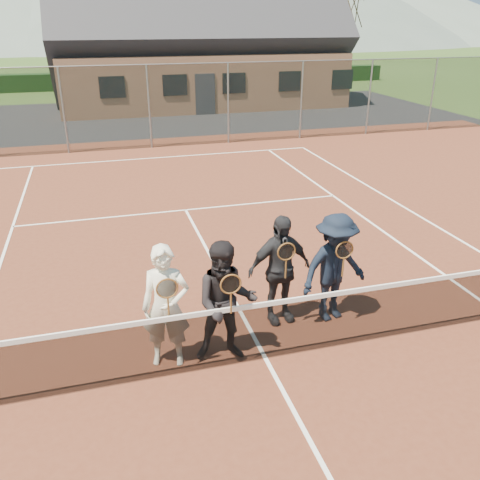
{
  "coord_description": "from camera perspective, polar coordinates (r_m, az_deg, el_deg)",
  "views": [
    {
      "loc": [
        -2.0,
        -5.68,
        4.53
      ],
      "look_at": [
        0.05,
        1.5,
        1.25
      ],
      "focal_mm": 38.0,
      "sensor_mm": 36.0,
      "label": 1
    }
  ],
  "objects": [
    {
      "name": "ground",
      "position": [
        26.15,
        -11.6,
        13.26
      ],
      "size": [
        220.0,
        220.0,
        0.0
      ],
      "primitive_type": "plane",
      "color": "#2C4619",
      "rests_on": "ground"
    },
    {
      "name": "player_d",
      "position": [
        8.12,
        10.56,
        -3.09
      ],
      "size": [
        1.27,
        0.89,
        1.8
      ],
      "color": "black",
      "rests_on": "court_surface"
    },
    {
      "name": "tennis_net",
      "position": [
        7.22,
        2.96,
        -9.85
      ],
      "size": [
        11.68,
        0.08,
        1.1
      ],
      "color": "slate",
      "rests_on": "ground"
    },
    {
      "name": "clubhouse",
      "position": [
        30.28,
        -4.86,
        22.6
      ],
      "size": [
        15.6,
        8.2,
        7.7
      ],
      "color": "#9E6B4C",
      "rests_on": "ground"
    },
    {
      "name": "perimeter_fence",
      "position": [
        19.51,
        -10.17,
        14.49
      ],
      "size": [
        30.07,
        0.07,
        3.02
      ],
      "color": "slate",
      "rests_on": "ground"
    },
    {
      "name": "hedge_row",
      "position": [
        37.94,
        -13.4,
        17.08
      ],
      "size": [
        40.0,
        1.2,
        1.1
      ],
      "primitive_type": "cube",
      "color": "black",
      "rests_on": "ground"
    },
    {
      "name": "player_b",
      "position": [
        7.06,
        -1.59,
        -7.03
      ],
      "size": [
        0.98,
        0.83,
        1.8
      ],
      "color": "black",
      "rests_on": "court_surface"
    },
    {
      "name": "player_c",
      "position": [
        7.96,
        4.44,
        -3.32
      ],
      "size": [
        1.1,
        0.56,
        1.8
      ],
      "color": "#232428",
      "rests_on": "court_surface"
    },
    {
      "name": "court_surface",
      "position": [
        7.53,
        2.87,
        -13.21
      ],
      "size": [
        30.0,
        30.0,
        0.02
      ],
      "primitive_type": "cube",
      "color": "#562819",
      "rests_on": "ground"
    },
    {
      "name": "court_markings",
      "position": [
        7.52,
        2.87,
        -13.12
      ],
      "size": [
        11.03,
        23.83,
        0.01
      ],
      "color": "white",
      "rests_on": "court_surface"
    },
    {
      "name": "hill_east",
      "position": [
        115.72,
        14.94,
        24.21
      ],
      "size": [
        90.0,
        90.0,
        14.0
      ],
      "primitive_type": "cone",
      "color": "#596B5F",
      "rests_on": "ground"
    },
    {
      "name": "tarmac_carpark",
      "position": [
        26.15,
        -20.54,
        12.28
      ],
      "size": [
        40.0,
        12.0,
        0.01
      ],
      "primitive_type": "cube",
      "color": "black",
      "rests_on": "ground"
    },
    {
      "name": "player_a",
      "position": [
        7.03,
        -8.31,
        -7.43
      ],
      "size": [
        0.74,
        0.58,
        1.8
      ],
      "color": "white",
      "rests_on": "court_surface"
    }
  ]
}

